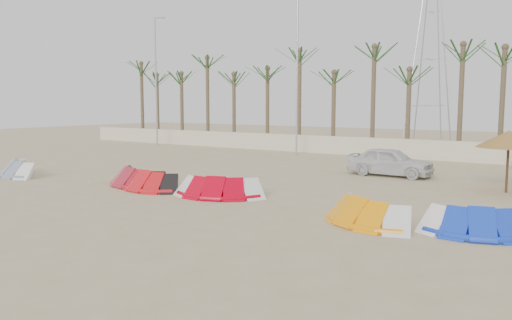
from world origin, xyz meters
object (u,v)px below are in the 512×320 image
Objects in this scene: kite_red_left at (142,176)px; kite_red_mid at (155,180)px; kite_grey at (25,167)px; parasol_left at (509,139)px; kite_red_right at (223,186)px; kite_orange at (369,209)px; kite_blue at (482,219)px; car at (390,162)px.

kite_red_mid is at bearing -20.05° from kite_red_left.
kite_grey is 22.84m from parasol_left.
kite_grey is at bearing -174.52° from kite_red_right.
kite_red_mid is 0.84× the size of kite_red_right.
kite_grey and kite_red_left have the same top height.
kite_red_right is 6.53m from kite_orange.
parasol_left is (12.61, 7.56, 1.80)m from kite_red_mid.
kite_red_right and kite_blue have the same top height.
kite_grey is at bearing -158.59° from parasol_left.
kite_grey is 7.43m from kite_red_left.
kite_orange is at bearing -163.65° from car.
kite_grey is 12.06m from kite_red_right.
kite_red_mid is 0.77× the size of car.
kite_red_left is 1.14× the size of kite_blue.
kite_red_mid and kite_blue have the same top height.
kite_blue is 0.81× the size of car.
kite_blue is at bearing -147.58° from car.
car is at bearing 33.50° from kite_grey.
kite_red_left is at bearing -152.87° from parasol_left.
kite_red_left is 12.29m from car.
kite_orange is (11.12, -1.03, -0.00)m from kite_red_left.
kite_red_mid is 3.44m from kite_red_right.
kite_red_mid and kite_orange have the same top height.
car reaches higher than kite_orange.
kite_red_right is (4.67, -0.05, -0.00)m from kite_red_left.
kite_orange is 1.11× the size of kite_blue.
parasol_left is (9.19, 7.16, 1.80)m from kite_red_right.
kite_red_mid is at bearing 179.53° from kite_blue.
parasol_left is (-0.40, 7.67, 1.80)m from kite_blue.
kite_blue is 11.39m from car.
kite_orange is (9.87, -0.58, 0.00)m from kite_red_mid.
kite_orange is at bearing -108.63° from parasol_left.
kite_grey is 8.61m from kite_red_mid.
kite_blue is at bearing 1.70° from kite_grey.
kite_orange is 1.49× the size of parasol_left.
kite_red_mid is at bearing 176.66° from kite_orange.
kite_red_right is at bearing 5.48° from kite_grey.
kite_red_right is 1.51× the size of parasol_left.
kite_red_right is at bearing -0.67° from kite_red_left.
kite_blue is (13.02, -0.11, -0.00)m from kite_red_mid.
kite_blue is 1.34× the size of parasol_left.
kite_blue is (9.60, -0.51, -0.00)m from kite_red_right.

